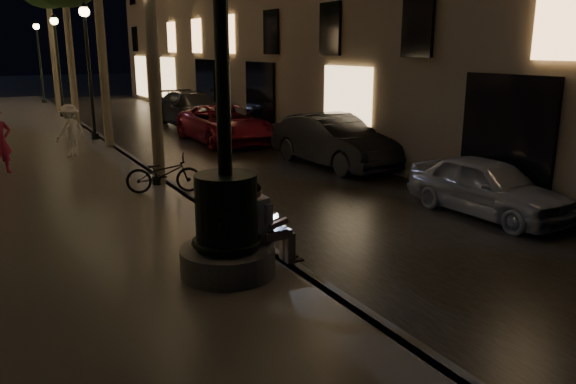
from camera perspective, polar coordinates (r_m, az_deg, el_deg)
ground at (r=20.88m, az=-17.64°, el=4.29°), size 120.00×120.00×0.00m
cobble_lane at (r=21.65m, az=-9.84°, el=5.13°), size 6.00×45.00×0.02m
curb_strip at (r=20.87m, az=-17.66°, el=4.56°), size 0.25×45.00×0.20m
fountain_lamppost at (r=8.11m, az=-6.28°, el=-1.56°), size 1.40×1.40×5.21m
seated_man_laptop at (r=8.44m, az=-2.39°, el=-3.02°), size 0.96×0.32×1.33m
lamp_curb_a at (r=13.71m, az=-13.79°, el=13.20°), size 0.36×0.36×4.81m
lamp_curb_b at (r=21.53m, az=-19.67°, el=13.10°), size 0.36×0.36×4.81m
lamp_curb_c at (r=29.44m, az=-22.40°, el=13.00°), size 0.36×0.36×4.81m
lamp_curb_d at (r=37.39m, az=-23.98°, el=12.93°), size 0.36×0.36×4.81m
car_front at (r=12.46m, az=19.63°, el=0.50°), size 1.63×3.68×1.23m
car_second at (r=16.73m, az=4.74°, el=5.21°), size 1.94×4.76×1.53m
car_third at (r=21.02m, az=-6.47°, el=6.86°), size 2.30×4.99×1.39m
car_rear at (r=25.79m, az=-9.73°, el=8.29°), size 2.30×5.33×1.53m
pedestrian_white at (r=18.36m, az=-21.23°, el=5.83°), size 1.18×1.05×1.59m
bicycle at (r=13.15m, az=-12.52°, el=1.85°), size 1.80×1.14×0.89m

